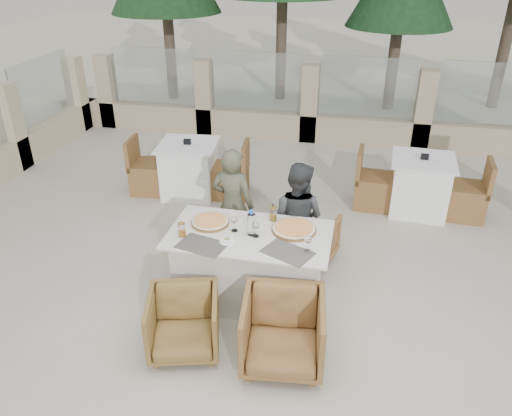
% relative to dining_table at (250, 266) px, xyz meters
% --- Properties ---
extents(ground, '(80.00, 80.00, 0.00)m').
position_rel_dining_table_xyz_m(ground, '(0.02, 0.03, -0.39)').
color(ground, '#BBB3A0').
rests_on(ground, ground).
extents(sand_patch, '(30.00, 16.00, 0.01)m').
position_rel_dining_table_xyz_m(sand_patch, '(0.02, 14.03, -0.38)').
color(sand_patch, beige).
rests_on(sand_patch, ground).
extents(perimeter_wall_far, '(10.00, 0.34, 1.60)m').
position_rel_dining_table_xyz_m(perimeter_wall_far, '(0.02, 4.83, 0.42)').
color(perimeter_wall_far, tan).
rests_on(perimeter_wall_far, ground).
extents(dining_table, '(1.60, 0.90, 0.77)m').
position_rel_dining_table_xyz_m(dining_table, '(0.00, 0.00, 0.00)').
color(dining_table, silver).
rests_on(dining_table, ground).
extents(placemat_near_left, '(0.51, 0.40, 0.00)m').
position_rel_dining_table_xyz_m(placemat_near_left, '(-0.39, -0.30, 0.39)').
color(placemat_near_left, '#504C45').
rests_on(placemat_near_left, dining_table).
extents(placemat_near_right, '(0.53, 0.46, 0.00)m').
position_rel_dining_table_xyz_m(placemat_near_right, '(0.42, -0.25, 0.39)').
color(placemat_near_right, '#57534B').
rests_on(placemat_near_right, dining_table).
extents(pizza_left, '(0.44, 0.44, 0.05)m').
position_rel_dining_table_xyz_m(pizza_left, '(-0.43, 0.11, 0.41)').
color(pizza_left, orange).
rests_on(pizza_left, dining_table).
extents(pizza_right, '(0.47, 0.47, 0.06)m').
position_rel_dining_table_xyz_m(pizza_right, '(0.42, 0.15, 0.41)').
color(pizza_right, '#EC5A20').
rests_on(pizza_right, dining_table).
extents(water_bottle, '(0.09, 0.09, 0.27)m').
position_rel_dining_table_xyz_m(water_bottle, '(0.02, -0.01, 0.52)').
color(water_bottle, '#B9D8F3').
rests_on(water_bottle, dining_table).
extents(wine_glass_centre, '(0.09, 0.09, 0.18)m').
position_rel_dining_table_xyz_m(wine_glass_centre, '(-0.16, 0.02, 0.48)').
color(wine_glass_centre, white).
rests_on(wine_glass_centre, dining_table).
extents(wine_glass_near, '(0.08, 0.08, 0.18)m').
position_rel_dining_table_xyz_m(wine_glass_near, '(0.07, -0.04, 0.48)').
color(wine_glass_near, white).
rests_on(wine_glass_near, dining_table).
extents(wine_glass_corner, '(0.08, 0.08, 0.18)m').
position_rel_dining_table_xyz_m(wine_glass_corner, '(0.59, -0.19, 0.48)').
color(wine_glass_corner, white).
rests_on(wine_glass_corner, dining_table).
extents(beer_glass_left, '(0.08, 0.08, 0.14)m').
position_rel_dining_table_xyz_m(beer_glass_left, '(-0.63, -0.18, 0.46)').
color(beer_glass_left, orange).
rests_on(beer_glass_left, dining_table).
extents(beer_glass_right, '(0.08, 0.08, 0.14)m').
position_rel_dining_table_xyz_m(beer_glass_right, '(0.18, 0.31, 0.46)').
color(beer_glass_right, gold).
rests_on(beer_glass_right, dining_table).
extents(olive_dish, '(0.12, 0.12, 0.04)m').
position_rel_dining_table_xyz_m(olive_dish, '(-0.17, -0.19, 0.41)').
color(olive_dish, white).
rests_on(olive_dish, dining_table).
extents(armchair_far_left, '(0.83, 0.84, 0.58)m').
position_rel_dining_table_xyz_m(armchair_far_left, '(-0.45, 0.61, -0.10)').
color(armchair_far_left, brown).
rests_on(armchair_far_left, ground).
extents(armchair_far_right, '(0.73, 0.74, 0.55)m').
position_rel_dining_table_xyz_m(armchair_far_right, '(0.50, 0.84, -0.11)').
color(armchair_far_right, '#916035').
rests_on(armchair_far_right, ground).
extents(armchair_near_left, '(0.76, 0.78, 0.58)m').
position_rel_dining_table_xyz_m(armchair_near_left, '(-0.41, -0.86, -0.10)').
color(armchair_near_left, brown).
rests_on(armchair_near_left, ground).
extents(armchair_near_right, '(0.78, 0.79, 0.65)m').
position_rel_dining_table_xyz_m(armchair_near_right, '(0.48, -0.82, -0.06)').
color(armchair_near_right, brown).
rests_on(armchair_near_right, ground).
extents(diner_left, '(0.53, 0.39, 1.36)m').
position_rel_dining_table_xyz_m(diner_left, '(-0.36, 0.71, 0.30)').
color(diner_left, '#51533D').
rests_on(diner_left, ground).
extents(diner_right, '(0.74, 0.65, 1.29)m').
position_rel_dining_table_xyz_m(diner_right, '(0.38, 0.63, 0.26)').
color(diner_right, '#393C3E').
rests_on(diner_right, ground).
extents(bg_table_a, '(1.72, 0.98, 0.77)m').
position_rel_dining_table_xyz_m(bg_table_a, '(-1.41, 2.22, 0.00)').
color(bg_table_a, white).
rests_on(bg_table_a, ground).
extents(bg_table_b, '(1.68, 0.90, 0.77)m').
position_rel_dining_table_xyz_m(bg_table_b, '(1.83, 2.35, 0.00)').
color(bg_table_b, white).
rests_on(bg_table_b, ground).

